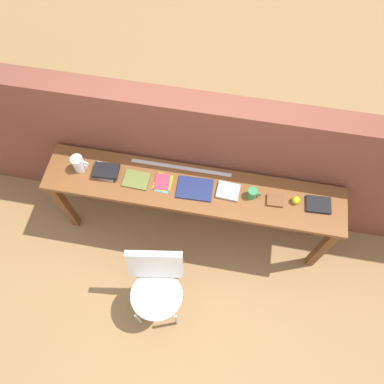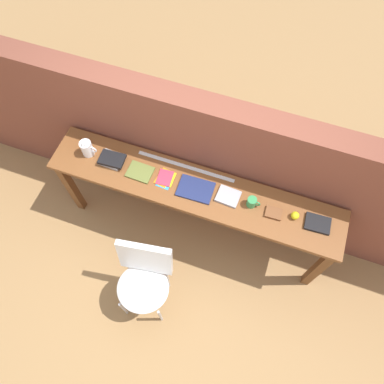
% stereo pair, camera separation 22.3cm
% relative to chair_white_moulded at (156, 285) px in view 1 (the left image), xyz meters
% --- Properties ---
extents(ground_plane, '(40.00, 40.00, 0.00)m').
position_rel_chair_white_moulded_xyz_m(ground_plane, '(0.17, 0.45, -0.53)').
color(ground_plane, '#9E7547').
extents(brick_wall_back, '(6.00, 0.20, 1.55)m').
position_rel_chair_white_moulded_xyz_m(brick_wall_back, '(0.17, 1.09, 0.25)').
color(brick_wall_back, brown).
rests_on(brick_wall_back, ground).
extents(sideboard, '(2.50, 0.44, 0.88)m').
position_rel_chair_white_moulded_xyz_m(sideboard, '(0.17, 0.75, 0.21)').
color(sideboard, brown).
rests_on(sideboard, ground).
extents(chair_white_moulded, '(0.50, 0.51, 0.89)m').
position_rel_chair_white_moulded_xyz_m(chair_white_moulded, '(0.00, 0.00, 0.00)').
color(chair_white_moulded, white).
rests_on(chair_white_moulded, ground).
extents(pitcher_white, '(0.14, 0.10, 0.18)m').
position_rel_chair_white_moulded_xyz_m(pitcher_white, '(-0.79, 0.77, 0.43)').
color(pitcher_white, white).
rests_on(pitcher_white, sideboard).
extents(book_stack_leftmost, '(0.22, 0.17, 0.06)m').
position_rel_chair_white_moulded_xyz_m(book_stack_leftmost, '(-0.57, 0.77, 0.38)').
color(book_stack_leftmost, '#9E9EA3').
rests_on(book_stack_leftmost, sideboard).
extents(magazine_cycling, '(0.21, 0.17, 0.02)m').
position_rel_chair_white_moulded_xyz_m(magazine_cycling, '(-0.30, 0.74, 0.36)').
color(magazine_cycling, olive).
rests_on(magazine_cycling, sideboard).
extents(pamphlet_pile_colourful, '(0.15, 0.19, 0.01)m').
position_rel_chair_white_moulded_xyz_m(pamphlet_pile_colourful, '(-0.08, 0.76, 0.36)').
color(pamphlet_pile_colourful, '#3399D8').
rests_on(pamphlet_pile_colourful, sideboard).
extents(book_open_centre, '(0.30, 0.21, 0.02)m').
position_rel_chair_white_moulded_xyz_m(book_open_centre, '(0.19, 0.74, 0.36)').
color(book_open_centre, navy).
rests_on(book_open_centre, sideboard).
extents(book_grey_hardcover, '(0.19, 0.17, 0.02)m').
position_rel_chair_white_moulded_xyz_m(book_grey_hardcover, '(0.46, 0.77, 0.37)').
color(book_grey_hardcover, '#9E9EA3').
rests_on(book_grey_hardcover, sideboard).
extents(mug, '(0.11, 0.08, 0.09)m').
position_rel_chair_white_moulded_xyz_m(mug, '(0.66, 0.77, 0.40)').
color(mug, '#338C4C').
rests_on(mug, sideboard).
extents(leather_journal_brown, '(0.13, 0.11, 0.02)m').
position_rel_chair_white_moulded_xyz_m(leather_journal_brown, '(0.84, 0.75, 0.37)').
color(leather_journal_brown, brown).
rests_on(leather_journal_brown, sideboard).
extents(sports_ball_small, '(0.06, 0.06, 0.06)m').
position_rel_chair_white_moulded_xyz_m(sports_ball_small, '(1.01, 0.77, 0.39)').
color(sports_ball_small, yellow).
rests_on(sports_ball_small, sideboard).
extents(book_repair_rightmost, '(0.20, 0.15, 0.02)m').
position_rel_chair_white_moulded_xyz_m(book_repair_rightmost, '(1.19, 0.77, 0.37)').
color(book_repair_rightmost, black).
rests_on(book_repair_rightmost, sideboard).
extents(ruler_metal_back_edge, '(0.86, 0.03, 0.00)m').
position_rel_chair_white_moulded_xyz_m(ruler_metal_back_edge, '(0.04, 0.92, 0.35)').
color(ruler_metal_back_edge, silver).
rests_on(ruler_metal_back_edge, sideboard).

